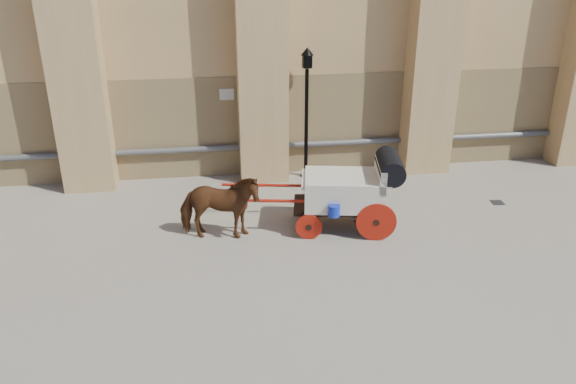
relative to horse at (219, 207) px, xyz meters
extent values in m
plane|color=gray|center=(2.43, 0.14, -0.81)|extent=(90.00, 90.00, 0.00)
cube|color=olive|center=(4.43, 4.29, 0.69)|extent=(44.00, 0.35, 3.00)
cylinder|color=#59595B|center=(4.43, 4.02, 0.09)|extent=(42.00, 0.18, 0.18)
cube|color=beige|center=(0.43, 4.11, 1.69)|extent=(0.42, 0.04, 0.32)
imported|color=brown|center=(0.00, 0.00, 0.00)|extent=(2.04, 1.15, 1.63)
cube|color=black|center=(2.97, 0.16, -0.23)|extent=(2.47, 1.46, 0.13)
cube|color=beige|center=(3.07, 0.15, 0.19)|extent=(2.21, 1.66, 0.74)
cube|color=beige|center=(3.85, 0.00, 0.61)|extent=(0.40, 1.32, 0.58)
cube|color=beige|center=(2.19, 0.31, 0.45)|extent=(0.58, 1.21, 0.11)
cylinder|color=black|center=(4.06, -0.04, 0.82)|extent=(0.82, 1.40, 0.59)
cylinder|color=#A4180B|center=(3.62, -0.62, -0.34)|extent=(0.94, 0.24, 0.95)
cylinder|color=#A4180B|center=(3.86, 0.66, -0.34)|extent=(0.94, 0.24, 0.95)
cylinder|color=#A4180B|center=(2.07, -0.33, -0.50)|extent=(0.63, 0.18, 0.63)
cylinder|color=#A4180B|center=(2.31, 0.95, -0.50)|extent=(0.63, 0.18, 0.63)
cylinder|color=#A4180B|center=(1.17, 0.02, 0.08)|extent=(2.50, 0.54, 0.07)
cylinder|color=#A4180B|center=(1.35, 0.95, 0.08)|extent=(2.50, 0.54, 0.07)
cylinder|color=#122ABB|center=(2.63, -0.52, -0.02)|extent=(0.27, 0.27, 0.27)
cylinder|color=black|center=(2.70, 3.67, 0.81)|extent=(0.11, 0.11, 3.25)
cone|color=black|center=(2.70, 3.67, -0.65)|extent=(0.32, 0.32, 0.32)
cube|color=black|center=(2.70, 3.67, 2.66)|extent=(0.25, 0.25, 0.38)
cone|color=black|center=(2.70, 3.67, 2.93)|extent=(0.36, 0.36, 0.22)
cube|color=black|center=(3.53, 0.28, -0.81)|extent=(0.33, 0.33, 0.01)
cube|color=black|center=(7.54, 0.97, -0.81)|extent=(0.35, 0.35, 0.01)
camera|label=1|loc=(-0.13, -11.98, 5.50)|focal=35.00mm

